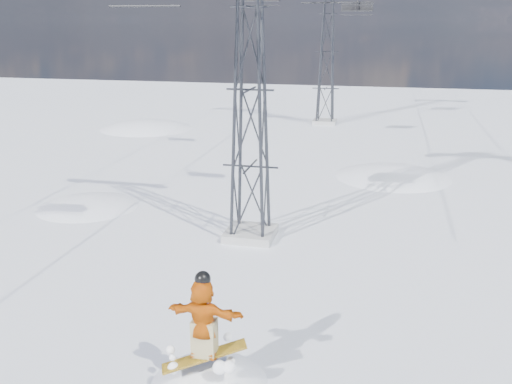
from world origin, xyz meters
TOP-DOWN VIEW (x-y plane):
  - ground at (0.00, 0.00)m, footprint 120.00×120.00m
  - snow_terrain at (-4.77, 21.24)m, footprint 39.00×37.00m
  - lift_tower_near at (0.80, 8.00)m, footprint 5.20×1.80m
  - lift_tower_far at (0.80, 33.00)m, footprint 5.20×1.80m
  - lift_chair_extra at (3.00, 31.15)m, footprint 2.21×0.64m

SIDE VIEW (x-z plane):
  - snow_terrain at x=-4.77m, z-range -20.59..1.41m
  - ground at x=0.00m, z-range 0.00..0.00m
  - lift_tower_near at x=0.80m, z-range -0.24..11.18m
  - lift_tower_far at x=0.80m, z-range -0.24..11.18m
  - lift_chair_extra at x=3.00m, z-range 7.28..10.03m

